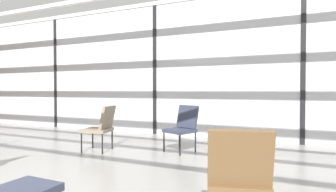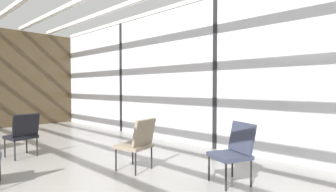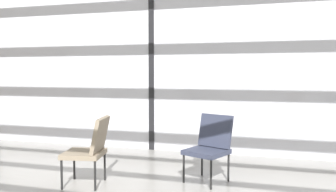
# 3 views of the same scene
# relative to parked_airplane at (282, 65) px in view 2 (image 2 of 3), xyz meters

# --- Properties ---
(glass_curtain_wall) EXTENTS (14.00, 0.08, 3.40)m
(glass_curtain_wall) POSITION_rel_parked_airplane_xyz_m (0.23, -4.62, -0.49)
(glass_curtain_wall) COLOR silver
(glass_curtain_wall) RESTS_ON ground
(window_mullion_0) EXTENTS (0.10, 0.12, 3.40)m
(window_mullion_0) POSITION_rel_parked_airplane_xyz_m (-3.27, -4.62, -0.49)
(window_mullion_0) COLOR black
(window_mullion_0) RESTS_ON ground
(window_mullion_1) EXTENTS (0.10, 0.12, 3.40)m
(window_mullion_1) POSITION_rel_parked_airplane_xyz_m (0.23, -4.62, -0.49)
(window_mullion_1) COLOR black
(window_mullion_1) RESTS_ON ground
(parked_airplane) EXTENTS (14.27, 4.37, 4.37)m
(parked_airplane) POSITION_rel_parked_airplane_xyz_m (0.00, 0.00, 0.00)
(parked_airplane) COLOR silver
(parked_airplane) RESTS_ON ground
(lounge_chair_0) EXTENTS (0.65, 0.67, 0.87)m
(lounge_chair_0) POSITION_rel_parked_airplane_xyz_m (1.58, -6.22, -1.69)
(lounge_chair_0) COLOR #33384C
(lounge_chair_0) RESTS_ON ground
(lounge_chair_4) EXTENTS (0.60, 0.57, 0.87)m
(lounge_chair_4) POSITION_rel_parked_airplane_xyz_m (0.15, -6.83, -1.69)
(lounge_chair_4) COLOR #7F705B
(lounge_chair_4) RESTS_ON ground
(lounge_chair_7) EXTENTS (0.59, 0.55, 0.87)m
(lounge_chair_7) POSITION_rel_parked_airplane_xyz_m (-2.11, -7.87, -1.69)
(lounge_chair_7) COLOR black
(lounge_chair_7) RESTS_ON ground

